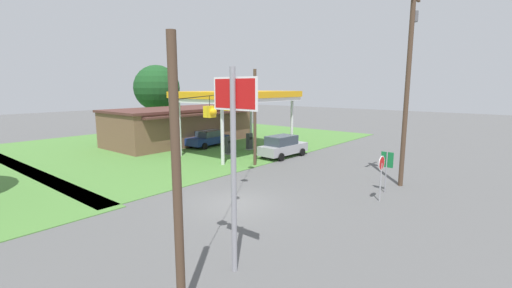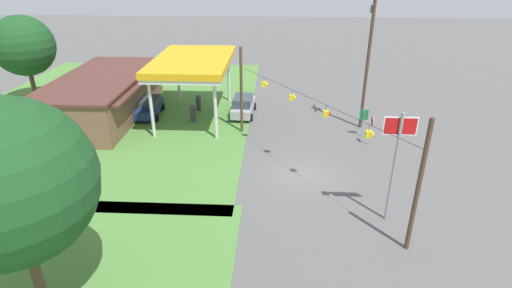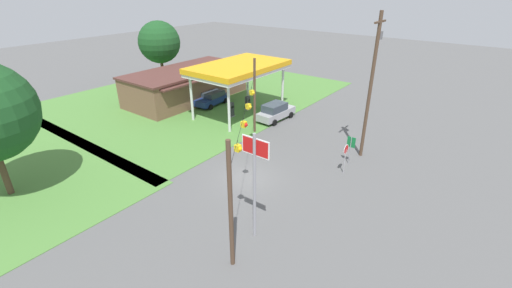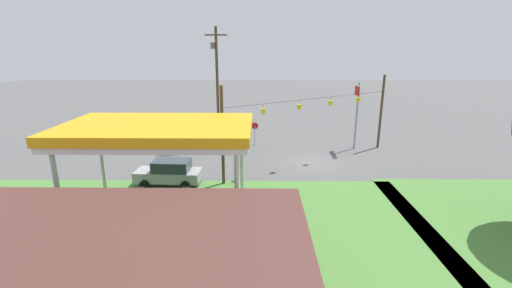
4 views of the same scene
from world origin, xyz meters
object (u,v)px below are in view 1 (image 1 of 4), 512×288
(car_at_pumps_front, at_px, (283,146))
(tree_behind_station, at_px, (157,88))
(stop_sign_overhead, at_px, (234,134))
(car_at_pumps_rear, at_px, (208,138))
(route_sign, at_px, (387,164))
(fuel_pump_near, at_px, (228,146))
(gas_station_store, at_px, (181,125))
(fuel_pump_far, at_px, (249,142))
(utility_pole_main, at_px, (408,78))
(gas_station_canopy, at_px, (239,97))
(stop_sign_roadside, at_px, (381,168))

(car_at_pumps_front, height_order, tree_behind_station, tree_behind_station)
(car_at_pumps_front, distance_m, stop_sign_overhead, 19.39)
(car_at_pumps_rear, relative_size, route_sign, 2.01)
(fuel_pump_near, distance_m, car_at_pumps_rear, 4.80)
(gas_station_store, bearing_deg, stop_sign_overhead, -124.25)
(tree_behind_station, bearing_deg, car_at_pumps_rear, -102.54)
(fuel_pump_far, height_order, utility_pole_main, utility_pole_main)
(gas_station_canopy, distance_m, gas_station_store, 9.39)
(stop_sign_roadside, relative_size, route_sign, 1.04)
(utility_pole_main, distance_m, tree_behind_station, 33.01)
(fuel_pump_near, xyz_separation_m, stop_sign_overhead, (-14.16, -14.22, 3.85))
(gas_station_canopy, height_order, car_at_pumps_front, gas_station_canopy)
(gas_station_canopy, distance_m, tree_behind_station, 17.68)
(gas_station_canopy, height_order, car_at_pumps_rear, gas_station_canopy)
(gas_station_store, height_order, route_sign, gas_station_store)
(stop_sign_overhead, bearing_deg, utility_pole_main, -4.29)
(stop_sign_roadside, xyz_separation_m, tree_behind_station, (8.55, 32.74, 4.13))
(car_at_pumps_front, distance_m, tree_behind_station, 22.56)
(route_sign, xyz_separation_m, utility_pole_main, (2.06, -0.24, 4.91))
(car_at_pumps_rear, bearing_deg, car_at_pumps_front, 89.60)
(tree_behind_station, bearing_deg, gas_station_store, -109.26)
(car_at_pumps_front, bearing_deg, fuel_pump_near, 119.12)
(utility_pole_main, bearing_deg, stop_sign_roadside, -178.84)
(stop_sign_roadside, bearing_deg, gas_station_store, -102.93)
(stop_sign_roadside, height_order, stop_sign_overhead, stop_sign_overhead)
(gas_station_canopy, bearing_deg, car_at_pumps_rear, 87.56)
(gas_station_canopy, relative_size, car_at_pumps_front, 2.24)
(fuel_pump_far, height_order, car_at_pumps_rear, car_at_pumps_rear)
(fuel_pump_near, bearing_deg, fuel_pump_far, 0.00)
(fuel_pump_far, bearing_deg, gas_station_canopy, 179.94)
(car_at_pumps_rear, xyz_separation_m, tree_behind_station, (2.87, 12.89, 5.07))
(fuel_pump_far, bearing_deg, fuel_pump_near, 180.00)
(car_at_pumps_rear, distance_m, utility_pole_main, 20.67)
(fuel_pump_far, height_order, tree_behind_station, tree_behind_station)
(fuel_pump_far, xyz_separation_m, utility_pole_main, (-3.14, -15.26, 5.84))
(gas_station_store, height_order, stop_sign_roadside, gas_station_store)
(fuel_pump_near, bearing_deg, car_at_pumps_rear, 69.84)
(car_at_pumps_front, height_order, stop_sign_roadside, stop_sign_roadside)
(stop_sign_overhead, bearing_deg, route_sign, -3.89)
(car_at_pumps_rear, height_order, stop_sign_overhead, stop_sign_overhead)
(gas_station_canopy, height_order, fuel_pump_far, gas_station_canopy)
(car_at_pumps_front, relative_size, route_sign, 2.06)
(route_sign, xyz_separation_m, tree_behind_station, (6.79, 32.42, 4.23))
(gas_station_store, height_order, car_at_pumps_front, gas_station_store)
(gas_station_canopy, bearing_deg, fuel_pump_near, -179.94)
(gas_station_canopy, distance_m, stop_sign_roadside, 16.64)
(route_sign, bearing_deg, gas_station_store, 80.96)
(tree_behind_station, bearing_deg, fuel_pump_near, -104.56)
(gas_station_canopy, distance_m, route_sign, 15.87)
(gas_station_store, relative_size, car_at_pumps_front, 3.17)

